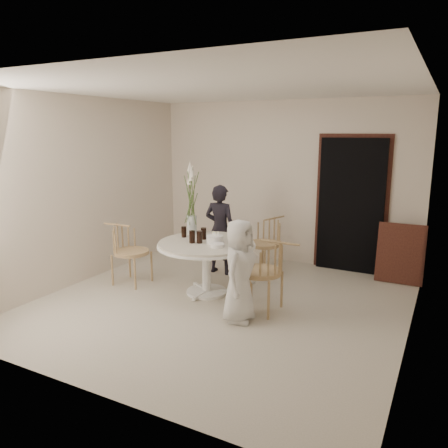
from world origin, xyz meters
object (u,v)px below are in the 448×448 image
at_px(boy, 239,271).
at_px(flower_vase, 191,200).
at_px(chair_far, 269,237).
at_px(girl, 220,229).
at_px(chair_left, 124,245).
at_px(birthday_cake, 215,239).
at_px(table, 206,250).
at_px(chair_right, 270,266).

distance_m(boy, flower_vase, 1.65).
relative_size(chair_far, girl, 0.62).
height_order(chair_left, birthday_cake, birthday_cake).
bearing_deg(chair_far, table, -88.09).
xyz_separation_m(chair_right, flower_vase, (-1.44, 0.53, 0.63)).
bearing_deg(girl, birthday_cake, 114.09).
bearing_deg(table, chair_right, -11.29).
bearing_deg(chair_right, girl, -129.49).
distance_m(girl, birthday_cake, 0.96).
relative_size(chair_far, birthday_cake, 3.93).
distance_m(table, chair_left, 1.30).
distance_m(table, boy, 0.98).
height_order(table, chair_far, chair_far).
xyz_separation_m(chair_left, birthday_cake, (1.42, 0.16, 0.21)).
distance_m(chair_left, boy, 2.11).
distance_m(chair_far, boy, 1.91).
bearing_deg(flower_vase, boy, -37.16).
relative_size(girl, boy, 1.15).
height_order(table, girl, girl).
relative_size(table, boy, 1.09).
xyz_separation_m(table, chair_far, (0.40, 1.28, -0.05)).
relative_size(table, chair_right, 1.44).
distance_m(chair_left, flower_vase, 1.19).
bearing_deg(birthday_cake, chair_left, -173.50).
height_order(table, flower_vase, flower_vase).
distance_m(chair_right, flower_vase, 1.66).
bearing_deg(chair_left, boy, -103.39).
relative_size(table, chair_left, 1.51).
relative_size(chair_left, boy, 0.72).
bearing_deg(chair_right, boy, -28.97).
xyz_separation_m(chair_right, girl, (-1.26, 1.08, 0.10)).
relative_size(chair_far, boy, 0.72).
xyz_separation_m(girl, flower_vase, (-0.18, -0.54, 0.53)).
height_order(table, chair_left, chair_left).
relative_size(chair_left, girl, 0.63).
xyz_separation_m(table, birthday_cake, (0.13, -0.00, 0.17)).
height_order(boy, flower_vase, flower_vase).
distance_m(table, chair_right, 1.02).
xyz_separation_m(chair_right, birthday_cake, (-0.87, 0.20, 0.18)).
xyz_separation_m(boy, flower_vase, (-1.22, 0.92, 0.62)).
bearing_deg(flower_vase, girl, 71.65).
bearing_deg(boy, girl, 30.82).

